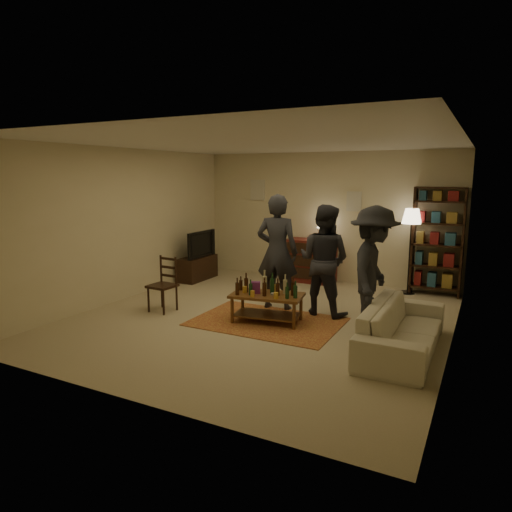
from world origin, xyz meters
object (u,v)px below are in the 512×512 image
Objects in this scene: sofa at (402,328)px; dining_chair at (164,282)px; tv_stand at (198,262)px; bookshelf at (437,240)px; dresser at (311,260)px; person_by_sofa at (373,271)px; person_right at (324,260)px; coffee_table at (267,297)px; person_left at (277,252)px; floor_lamp at (412,222)px.

dining_chair is at bearing 89.39° from sofa.
tv_stand is at bearing 114.24° from dining_chair.
bookshelf reaches higher than sofa.
dresser is at bearing 22.07° from tv_stand.
person_by_sofa reaches higher than dresser.
person_right reaches higher than dining_chair.
person_left reaches higher than coffee_table.
person_right is at bearing 53.57° from sofa.
bookshelf is at bearing -117.03° from person_right.
bookshelf is 0.58m from floor_lamp.
sofa is at bearing 147.93° from person_left.
person_left is (2.43, -1.21, 0.58)m from tv_stand.
coffee_table reaches higher than sofa.
dresser is 3.93m from sofa.
person_right is at bearing 51.78° from coffee_table.
tv_stand is at bearing 143.17° from coffee_table.
person_by_sofa is (1.55, 0.19, 0.51)m from coffee_table.
sofa is (4.64, -2.20, -0.08)m from tv_stand.
person_left is at bearing 34.01° from dining_chair.
person_right is at bearing -116.80° from floor_lamp.
person_left is 1.80m from person_by_sofa.
bookshelf is 2.79m from person_by_sofa.
person_right is (0.63, 0.79, 0.49)m from coffee_table.
dresser is at bearing 68.43° from dining_chair.
person_by_sofa is at bearing 48.19° from sofa.
sofa is (3.82, -0.04, -0.18)m from dining_chair.
person_by_sofa is (-0.09, -2.60, -0.46)m from floor_lamp.
dining_chair is 0.48× the size of person_left.
dresser is 3.30m from person_by_sofa.
person_by_sofa is at bearing -22.92° from tv_stand.
coffee_table is 1.26× the size of dining_chair.
dresser is at bearing 178.17° from floor_lamp.
floor_lamp reaches higher than dining_chair.
coffee_table is 0.64× the size of person_by_sofa.
dining_chair is at bearing -140.94° from bookshelf.
coffee_table is 1.79m from dining_chair.
dining_chair is 0.68× the size of dresser.
floor_lamp is at bearing -109.27° from person_right.
tv_stand is 4.43m from floor_lamp.
tv_stand is 0.65× the size of floor_lamp.
bookshelf is (3.87, 3.14, 0.55)m from dining_chair.
person_left is at bearing 102.71° from coffee_table.
sofa is at bearing -52.46° from dresser.
floor_lamp is at bearing -164.12° from bookshelf.
coffee_table is at bearing -36.83° from tv_stand.
floor_lamp reaches higher than coffee_table.
coffee_table is 0.57× the size of bookshelf.
floor_lamp is 2.76m from person_left.
dresser is at bearing 96.87° from coffee_table.
person_left is at bearing -131.23° from floor_lamp.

